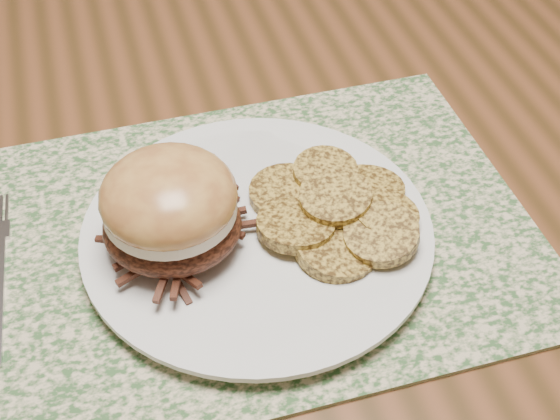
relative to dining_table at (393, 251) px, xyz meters
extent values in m
cube|color=brown|center=(0.00, 0.00, 0.06)|extent=(1.50, 0.90, 0.04)
cube|color=#33572D|center=(-0.14, -0.02, 0.08)|extent=(0.45, 0.33, 0.00)
cylinder|color=silver|center=(-0.14, -0.03, 0.09)|extent=(0.26, 0.26, 0.02)
ellipsoid|color=black|center=(-0.20, -0.03, 0.12)|extent=(0.13, 0.12, 0.04)
cylinder|color=beige|center=(-0.20, -0.03, 0.14)|extent=(0.12, 0.12, 0.01)
ellipsoid|color=#B57D3B|center=(-0.20, -0.03, 0.15)|extent=(0.12, 0.12, 0.06)
cylinder|color=#B18C34|center=(-0.10, 0.00, 0.10)|extent=(0.06, 0.06, 0.01)
cylinder|color=#B18C34|center=(-0.07, 0.01, 0.11)|extent=(0.07, 0.07, 0.02)
cylinder|color=#B18C34|center=(-0.04, -0.02, 0.10)|extent=(0.09, 0.09, 0.02)
cylinder|color=#B18C34|center=(-0.11, -0.04, 0.11)|extent=(0.09, 0.09, 0.02)
cylinder|color=#B18C34|center=(-0.07, -0.03, 0.12)|extent=(0.06, 0.06, 0.02)
cylinder|color=#B18C34|center=(-0.04, -0.05, 0.11)|extent=(0.06, 0.06, 0.02)
cylinder|color=#B18C34|center=(-0.09, -0.07, 0.10)|extent=(0.08, 0.08, 0.02)
cylinder|color=#B18C34|center=(-0.05, -0.07, 0.11)|extent=(0.08, 0.08, 0.02)
camera|label=1|loc=(-0.24, -0.44, 0.54)|focal=50.00mm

